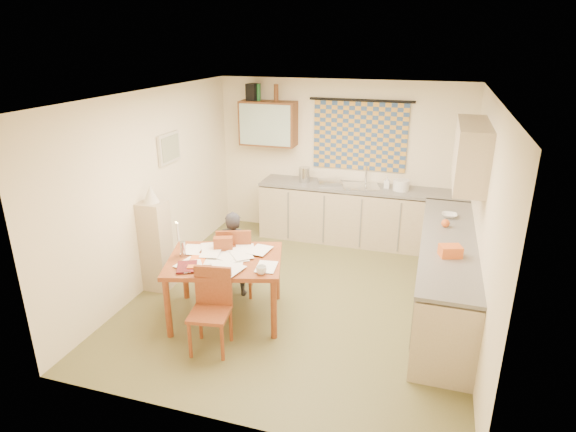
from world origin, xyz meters
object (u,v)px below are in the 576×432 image
(stove, at_px, (444,323))
(chair_far, at_px, (236,273))
(shelf_stand, at_px, (156,246))
(counter_back, at_px, (364,216))
(counter_right, at_px, (445,275))
(dining_table, at_px, (226,288))
(person, at_px, (234,254))

(stove, distance_m, chair_far, 2.61)
(chair_far, bearing_deg, stove, 144.98)
(shelf_stand, bearing_deg, chair_far, 8.86)
(counter_back, height_order, counter_right, same)
(stove, bearing_deg, dining_table, 177.12)
(dining_table, distance_m, shelf_stand, 1.22)
(person, bearing_deg, chair_far, -130.92)
(stove, bearing_deg, counter_right, 90.00)
(dining_table, bearing_deg, chair_far, 85.34)
(stove, height_order, shelf_stand, shelf_stand)
(counter_right, distance_m, dining_table, 2.58)
(dining_table, distance_m, person, 0.57)
(stove, height_order, person, person)
(dining_table, height_order, chair_far, chair_far)
(stove, bearing_deg, person, 165.59)
(counter_back, xyz_separation_m, chair_far, (-1.29, -2.12, -0.16))
(counter_back, bearing_deg, dining_table, -113.86)
(stove, distance_m, person, 2.61)
(shelf_stand, bearing_deg, dining_table, -18.73)
(dining_table, bearing_deg, shelf_stand, 145.16)
(dining_table, height_order, person, person)
(counter_right, bearing_deg, counter_back, 125.17)
(counter_right, distance_m, chair_far, 2.55)
(counter_back, bearing_deg, stove, -66.18)
(counter_right, xyz_separation_m, stove, (-0.00, -1.04, -0.02))
(counter_back, relative_size, counter_right, 1.12)
(dining_table, distance_m, chair_far, 0.56)
(chair_far, bearing_deg, shelf_stand, -11.35)
(stove, distance_m, shelf_stand, 3.58)
(counter_back, height_order, dining_table, counter_back)
(counter_back, bearing_deg, shelf_stand, -135.42)
(counter_right, distance_m, shelf_stand, 3.58)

